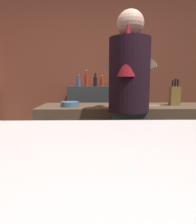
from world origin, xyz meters
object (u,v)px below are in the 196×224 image
(knife_block, at_px, (175,95))
(bottle_vinegar, at_px, (95,81))
(bottle_soy, at_px, (102,82))
(chefs_knife, at_px, (148,106))
(bottle_olive_oil, at_px, (86,80))
(bottle_hot_sauce, at_px, (79,82))
(mixing_bowl, at_px, (70,104))
(bartender, at_px, (129,100))

(knife_block, height_order, bottle_vinegar, bottle_vinegar)
(bottle_soy, bearing_deg, chefs_knife, -71.03)
(knife_block, relative_size, bottle_olive_oil, 1.15)
(knife_block, xyz_separation_m, bottle_olive_oil, (-0.98, 1.03, 0.17))
(chefs_knife, distance_m, bottle_soy, 1.36)
(bottle_soy, bearing_deg, bottle_hot_sauce, -162.81)
(knife_block, height_order, mixing_bowl, knife_block)
(knife_block, height_order, bottle_hot_sauce, bottle_hot_sauce)
(bottle_olive_oil, height_order, bottle_soy, bottle_olive_oil)
(mixing_bowl, height_order, bottle_soy, bottle_soy)
(knife_block, height_order, bottle_olive_oil, bottle_olive_oil)
(bottle_olive_oil, relative_size, bottle_hot_sauce, 1.37)
(mixing_bowl, height_order, bottle_hot_sauce, bottle_hot_sauce)
(bottle_olive_oil, bearing_deg, bottle_soy, 36.24)
(mixing_bowl, xyz_separation_m, bottle_olive_oil, (0.13, 1.11, 0.25))
(chefs_knife, distance_m, bottle_hot_sauce, 1.43)
(bartender, relative_size, bottle_olive_oil, 6.99)
(bottle_vinegar, distance_m, bottle_hot_sauce, 0.27)
(bartender, relative_size, bottle_vinegar, 8.41)
(chefs_knife, height_order, bottle_soy, bottle_soy)
(bartender, relative_size, bottle_soy, 10.03)
(mixing_bowl, bearing_deg, bottle_hot_sauce, 89.56)
(knife_block, distance_m, bottle_olive_oil, 1.43)
(bartender, bearing_deg, chefs_knife, -15.70)
(chefs_knife, distance_m, bottle_vinegar, 1.24)
(mixing_bowl, distance_m, bottle_hot_sauce, 1.20)
(bottle_vinegar, relative_size, bottle_olive_oil, 0.83)
(chefs_knife, bearing_deg, bottle_soy, 99.63)
(knife_block, distance_m, bottle_hot_sauce, 1.56)
(bottle_vinegar, bearing_deg, chefs_knife, -63.23)
(bottle_vinegar, height_order, bottle_soy, bottle_vinegar)
(bartender, distance_m, chefs_knife, 0.50)
(chefs_knife, bearing_deg, bottle_olive_oil, 112.96)
(chefs_knife, xyz_separation_m, bottle_olive_oil, (-0.68, 1.08, 0.27))
(bottle_vinegar, relative_size, bottle_hot_sauce, 1.14)
(knife_block, bearing_deg, bartender, -141.58)
(bartender, bearing_deg, bottle_soy, 24.38)
(bottle_vinegar, height_order, bottle_olive_oil, bottle_olive_oil)
(bottle_olive_oil, bearing_deg, knife_block, -46.57)
(knife_block, relative_size, bottle_hot_sauce, 1.59)
(mixing_bowl, bearing_deg, bottle_vinegar, 76.18)
(chefs_knife, xyz_separation_m, bottle_vinegar, (-0.54, 1.08, 0.26))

